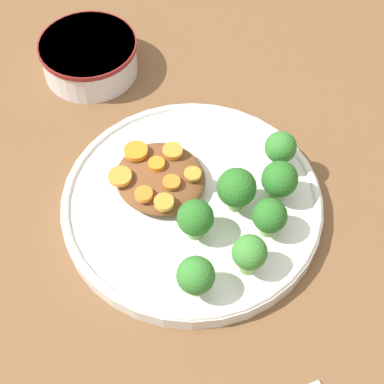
{
  "coord_description": "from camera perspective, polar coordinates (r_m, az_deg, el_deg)",
  "views": [
    {
      "loc": [
        -0.28,
        -0.28,
        0.59
      ],
      "look_at": [
        0.0,
        0.0,
        0.03
      ],
      "focal_mm": 60.0,
      "sensor_mm": 36.0,
      "label": 1
    }
  ],
  "objects": [
    {
      "name": "plate",
      "position": [
        0.7,
        0.0,
        -1.0
      ],
      "size": [
        0.28,
        0.28,
        0.02
      ],
      "color": "silver",
      "rests_on": "ground_plane"
    },
    {
      "name": "carrot_slice_7",
      "position": [
        0.66,
        -2.51,
        -0.91
      ],
      "size": [
        0.02,
        0.02,
        0.01
      ],
      "primitive_type": "cylinder",
      "color": "orange",
      "rests_on": "stew_mound"
    },
    {
      "name": "carrot_slice_0",
      "position": [
        0.67,
        -1.83,
        0.87
      ],
      "size": [
        0.02,
        0.02,
        0.0
      ],
      "primitive_type": "cylinder",
      "color": "orange",
      "rests_on": "stew_mound"
    },
    {
      "name": "broccoli_floret_5",
      "position": [
        0.7,
        7.87,
        3.87
      ],
      "size": [
        0.04,
        0.04,
        0.05
      ],
      "color": "#7FA85B",
      "rests_on": "plate"
    },
    {
      "name": "carrot_slice_5",
      "position": [
        0.69,
        -3.18,
        2.5
      ],
      "size": [
        0.02,
        0.02,
        0.01
      ],
      "primitive_type": "cylinder",
      "color": "orange",
      "rests_on": "stew_mound"
    },
    {
      "name": "dip_bowl",
      "position": [
        0.84,
        -9.14,
        11.92
      ],
      "size": [
        0.12,
        0.12,
        0.05
      ],
      "color": "silver",
      "rests_on": "ground_plane"
    },
    {
      "name": "broccoli_floret_0",
      "position": [
        0.65,
        6.91,
        -2.18
      ],
      "size": [
        0.04,
        0.04,
        0.05
      ],
      "color": "#759E51",
      "rests_on": "plate"
    },
    {
      "name": "carrot_slice_1",
      "position": [
        0.67,
        -4.32,
        -0.19
      ],
      "size": [
        0.02,
        0.02,
        0.01
      ],
      "primitive_type": "cylinder",
      "color": "orange",
      "rests_on": "stew_mound"
    },
    {
      "name": "carrot_slice_6",
      "position": [
        0.68,
        -6.41,
        1.39
      ],
      "size": [
        0.03,
        0.03,
        0.01
      ],
      "primitive_type": "cylinder",
      "color": "orange",
      "rests_on": "stew_mound"
    },
    {
      "name": "carrot_slice_2",
      "position": [
        0.7,
        -1.74,
        3.66
      ],
      "size": [
        0.02,
        0.02,
        0.01
      ],
      "primitive_type": "cylinder",
      "color": "orange",
      "rests_on": "stew_mound"
    },
    {
      "name": "broccoli_floret_4",
      "position": [
        0.61,
        0.34,
        -7.48
      ],
      "size": [
        0.04,
        0.04,
        0.05
      ],
      "color": "#7FA85B",
      "rests_on": "plate"
    },
    {
      "name": "broccoli_floret_1",
      "position": [
        0.66,
        3.98,
        0.32
      ],
      "size": [
        0.04,
        0.04,
        0.06
      ],
      "color": "#759E51",
      "rests_on": "plate"
    },
    {
      "name": "carrot_slice_3",
      "position": [
        0.7,
        -5.0,
        3.63
      ],
      "size": [
        0.03,
        0.03,
        0.01
      ],
      "primitive_type": "cylinder",
      "color": "orange",
      "rests_on": "stew_mound"
    },
    {
      "name": "carrot_slice_4",
      "position": [
        0.68,
        0.05,
        1.61
      ],
      "size": [
        0.02,
        0.02,
        0.0
      ],
      "primitive_type": "cylinder",
      "color": "orange",
      "rests_on": "stew_mound"
    },
    {
      "name": "stew_mound",
      "position": [
        0.7,
        -2.83,
        1.24
      ],
      "size": [
        0.1,
        0.1,
        0.02
      ],
      "primitive_type": "ellipsoid",
      "color": "brown",
      "rests_on": "plate"
    },
    {
      "name": "broccoli_floret_3",
      "position": [
        0.64,
        0.31,
        -2.39
      ],
      "size": [
        0.04,
        0.04,
        0.05
      ],
      "color": "#759E51",
      "rests_on": "plate"
    },
    {
      "name": "ground_plane",
      "position": [
        0.71,
        0.0,
        -1.55
      ],
      "size": [
        4.0,
        4.0,
        0.0
      ],
      "primitive_type": "plane",
      "color": "brown"
    },
    {
      "name": "broccoli_floret_2",
      "position": [
        0.67,
        7.79,
        1.07
      ],
      "size": [
        0.04,
        0.04,
        0.05
      ],
      "color": "#7FA85B",
      "rests_on": "plate"
    },
    {
      "name": "broccoli_floret_6",
      "position": [
        0.62,
        5.12,
        -5.48
      ],
      "size": [
        0.04,
        0.04,
        0.05
      ],
      "color": "#7FA85B",
      "rests_on": "plate"
    }
  ]
}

